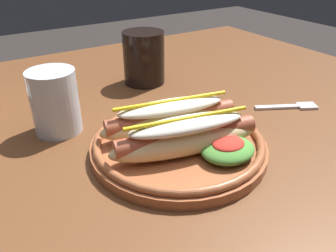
% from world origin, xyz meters
% --- Properties ---
extents(dining_table, '(1.19, 0.91, 0.74)m').
position_xyz_m(dining_table, '(0.00, 0.00, 0.64)').
color(dining_table, brown).
rests_on(dining_table, ground_plane).
extents(hot_dog_plate, '(0.27, 0.27, 0.08)m').
position_xyz_m(hot_dog_plate, '(-0.03, -0.16, 0.77)').
color(hot_dog_plate, '#9E5633').
rests_on(hot_dog_plate, dining_table).
extents(fork, '(0.12, 0.07, 0.00)m').
position_xyz_m(fork, '(0.23, -0.14, 0.74)').
color(fork, silver).
rests_on(fork, dining_table).
extents(soda_cup, '(0.09, 0.09, 0.11)m').
position_xyz_m(soda_cup, '(0.06, 0.13, 0.80)').
color(soda_cup, black).
rests_on(soda_cup, dining_table).
extents(water_cup, '(0.08, 0.08, 0.11)m').
position_xyz_m(water_cup, '(-0.17, 0.01, 0.79)').
color(water_cup, silver).
rests_on(water_cup, dining_table).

